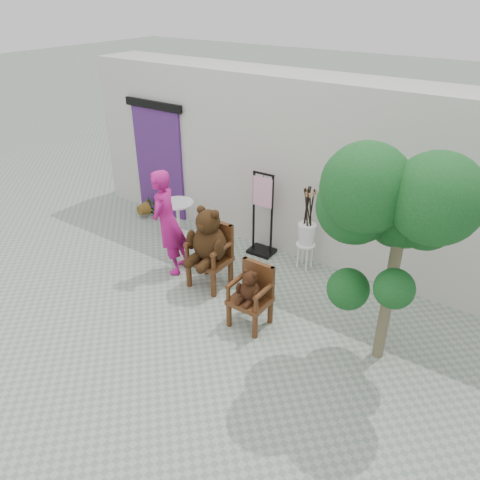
{
  "coord_description": "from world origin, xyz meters",
  "views": [
    {
      "loc": [
        3.44,
        -3.84,
        4.25
      ],
      "look_at": [
        0.01,
        1.09,
        0.95
      ],
      "focal_mm": 35.0,
      "sensor_mm": 36.0,
      "label": 1
    }
  ],
  "objects": [
    {
      "name": "chair_big",
      "position": [
        -0.53,
        1.03,
        0.75
      ],
      "size": [
        0.67,
        0.71,
        1.35
      ],
      "color": "#3F200D",
      "rests_on": "ground"
    },
    {
      "name": "display_stand",
      "position": [
        -0.39,
        2.35,
        0.58
      ],
      "size": [
        0.46,
        0.37,
        1.51
      ],
      "rotation": [
        0.0,
        0.0,
        0.04
      ],
      "color": "black",
      "rests_on": "ground"
    },
    {
      "name": "stool_bucket",
      "position": [
        0.46,
        2.35,
        0.64
      ],
      "size": [
        0.32,
        0.32,
        1.45
      ],
      "rotation": [
        0.0,
        0.0,
        -0.05
      ],
      "color": "white",
      "rests_on": "ground"
    },
    {
      "name": "doorway",
      "position": [
        -3.0,
        2.58,
        1.16
      ],
      "size": [
        1.4,
        0.11,
        2.33
      ],
      "color": "#482163",
      "rests_on": "ground"
    },
    {
      "name": "ground_plane",
      "position": [
        0.0,
        0.0,
        0.0
      ],
      "size": [
        60.0,
        60.0,
        0.0
      ],
      "primitive_type": "plane",
      "color": "gray",
      "rests_on": "ground"
    },
    {
      "name": "cafe_table",
      "position": [
        -2.03,
        1.98,
        0.44
      ],
      "size": [
        0.6,
        0.6,
        0.7
      ],
      "rotation": [
        0.0,
        0.0,
        -0.32
      ],
      "color": "white",
      "rests_on": "ground"
    },
    {
      "name": "potted_plant",
      "position": [
        -3.12,
        2.29,
        0.23
      ],
      "size": [
        0.47,
        0.43,
        0.47
      ],
      "primitive_type": "imported",
      "rotation": [
        0.0,
        0.0,
        -0.15
      ],
      "color": "#0F3717",
      "rests_on": "ground"
    },
    {
      "name": "tree",
      "position": [
        2.15,
        0.87,
        2.11
      ],
      "size": [
        1.79,
        1.64,
        2.9
      ],
      "rotation": [
        0.0,
        0.0,
        -0.23
      ],
      "color": "brown",
      "rests_on": "ground"
    },
    {
      "name": "person",
      "position": [
        -1.35,
        1.01,
        0.87
      ],
      "size": [
        0.6,
        0.73,
        1.74
      ],
      "primitive_type": "imported",
      "rotation": [
        0.0,
        0.0,
        -1.25
      ],
      "color": "#B21573",
      "rests_on": "ground"
    },
    {
      "name": "chair_small",
      "position": [
        0.55,
        0.59,
        0.54
      ],
      "size": [
        0.52,
        0.48,
        0.92
      ],
      "color": "#3F200D",
      "rests_on": "ground"
    },
    {
      "name": "back_wall",
      "position": [
        0.0,
        3.1,
        1.5
      ],
      "size": [
        9.0,
        1.0,
        3.0
      ],
      "primitive_type": "cube",
      "color": "beige",
      "rests_on": "ground"
    }
  ]
}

